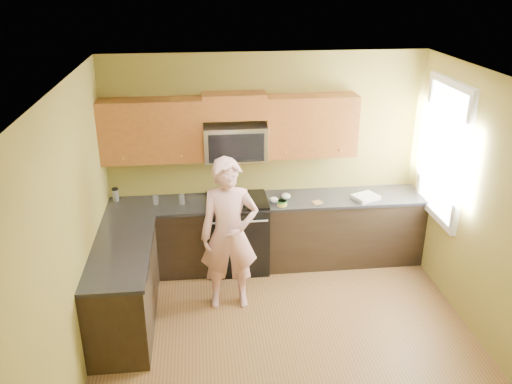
{
  "coord_description": "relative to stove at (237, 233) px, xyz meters",
  "views": [
    {
      "loc": [
        -0.83,
        -4.3,
        3.6
      ],
      "look_at": [
        -0.2,
        1.3,
        1.2
      ],
      "focal_mm": 36.9,
      "sensor_mm": 36.0,
      "label": 1
    }
  ],
  "objects": [
    {
      "name": "cabinet_left_run",
      "position": [
        -1.3,
        -1.08,
        -0.03
      ],
      "size": [
        0.6,
        1.6,
        0.88
      ],
      "primitive_type": "cube",
      "color": "black",
      "rests_on": "floor"
    },
    {
      "name": "upper_cab_left",
      "position": [
        -0.99,
        0.16,
        0.97
      ],
      "size": [
        1.22,
        0.33,
        0.75
      ],
      "primitive_type": null,
      "color": "brown",
      "rests_on": "wall_back"
    },
    {
      "name": "wall_back",
      "position": [
        0.4,
        0.32,
        0.88
      ],
      "size": [
        4.0,
        0.0,
        4.0
      ],
      "primitive_type": "plane",
      "rotation": [
        1.57,
        0.0,
        0.0
      ],
      "color": "olive",
      "rests_on": "ground"
    },
    {
      "name": "stove",
      "position": [
        0.0,
        0.0,
        0.0
      ],
      "size": [
        0.76,
        0.65,
        0.95
      ],
      "primitive_type": null,
      "color": "black",
      "rests_on": "floor"
    },
    {
      "name": "napkin_b",
      "position": [
        0.63,
        0.03,
        0.48
      ],
      "size": [
        0.15,
        0.16,
        0.07
      ],
      "primitive_type": "ellipsoid",
      "rotation": [
        0.0,
        0.0,
        0.3
      ],
      "color": "silver",
      "rests_on": "countertop_back"
    },
    {
      "name": "upper_cab_over_mw",
      "position": [
        0.0,
        0.16,
        1.62
      ],
      "size": [
        0.76,
        0.33,
        0.3
      ],
      "primitive_type": "cube",
      "color": "brown",
      "rests_on": "wall_back"
    },
    {
      "name": "frying_pan",
      "position": [
        -0.04,
        -0.13,
        0.47
      ],
      "size": [
        0.3,
        0.49,
        0.06
      ],
      "primitive_type": null,
      "rotation": [
        0.0,
        0.0,
        -0.05
      ],
      "color": "black",
      "rests_on": "stove"
    },
    {
      "name": "travel_mug",
      "position": [
        -1.5,
        0.19,
        0.45
      ],
      "size": [
        0.09,
        0.09,
        0.17
      ],
      "primitive_type": null,
      "rotation": [
        0.0,
        0.0,
        -0.08
      ],
      "color": "silver",
      "rests_on": "countertop_back"
    },
    {
      "name": "wall_right",
      "position": [
        2.4,
        -1.68,
        0.88
      ],
      "size": [
        0.0,
        4.0,
        4.0
      ],
      "primitive_type": "plane",
      "rotation": [
        1.57,
        0.0,
        -1.57
      ],
      "color": "olive",
      "rests_on": "ground"
    },
    {
      "name": "window",
      "position": [
        2.38,
        -0.48,
        1.17
      ],
      "size": [
        0.06,
        1.06,
        1.66
      ],
      "primitive_type": null,
      "color": "white",
      "rests_on": "wall_right"
    },
    {
      "name": "upper_cab_right",
      "position": [
        0.94,
        0.16,
        0.97
      ],
      "size": [
        1.12,
        0.33,
        0.75
      ],
      "primitive_type": null,
      "color": "brown",
      "rests_on": "wall_back"
    },
    {
      "name": "dish_towel",
      "position": [
        1.62,
        -0.1,
        0.47
      ],
      "size": [
        0.37,
        0.34,
        0.05
      ],
      "primitive_type": "cube",
      "rotation": [
        0.0,
        0.0,
        0.42
      ],
      "color": "white",
      "rests_on": "countertop_back"
    },
    {
      "name": "toast_slice",
      "position": [
        0.99,
        -0.15,
        0.45
      ],
      "size": [
        0.13,
        0.13,
        0.01
      ],
      "primitive_type": "cube",
      "rotation": [
        0.0,
        0.0,
        0.26
      ],
      "color": "#B27F47",
      "rests_on": "countertop_back"
    },
    {
      "name": "countertop_left",
      "position": [
        -1.29,
        -1.08,
        0.43
      ],
      "size": [
        0.62,
        1.6,
        0.04
      ],
      "primitive_type": "cube",
      "color": "black",
      "rests_on": "cabinet_left_run"
    },
    {
      "name": "countertop_back",
      "position": [
        0.4,
        0.01,
        0.43
      ],
      "size": [
        4.0,
        0.62,
        0.04
      ],
      "primitive_type": "cube",
      "color": "black",
      "rests_on": "cabinet_back_run"
    },
    {
      "name": "glass_b",
      "position": [
        -1.0,
        0.04,
        0.51
      ],
      "size": [
        0.09,
        0.09,
        0.12
      ],
      "primitive_type": "cylinder",
      "rotation": [
        0.0,
        0.0,
        -0.27
      ],
      "color": "silver",
      "rests_on": "countertop_back"
    },
    {
      "name": "napkin_a",
      "position": [
        0.46,
        -0.06,
        0.48
      ],
      "size": [
        0.11,
        0.12,
        0.06
      ],
      "primitive_type": "ellipsoid",
      "rotation": [
        0.0,
        0.0,
        -0.02
      ],
      "color": "silver",
      "rests_on": "countertop_back"
    },
    {
      "name": "butter_tub",
      "position": [
        0.54,
        -0.18,
        0.45
      ],
      "size": [
        0.13,
        0.13,
        0.09
      ],
      "primitive_type": null,
      "rotation": [
        0.0,
        0.0,
        -0.06
      ],
      "color": "#FAEF41",
      "rests_on": "countertop_back"
    },
    {
      "name": "wall_left",
      "position": [
        -1.6,
        -1.68,
        0.88
      ],
      "size": [
        0.0,
        4.0,
        4.0
      ],
      "primitive_type": "plane",
      "rotation": [
        1.57,
        0.0,
        1.57
      ],
      "color": "olive",
      "rests_on": "ground"
    },
    {
      "name": "cabinet_back_run",
      "position": [
        0.4,
        0.02,
        -0.03
      ],
      "size": [
        4.0,
        0.6,
        0.88
      ],
      "primitive_type": "cube",
      "color": "black",
      "rests_on": "floor"
    },
    {
      "name": "glass_a",
      "position": [
        -0.68,
        0.01,
        0.51
      ],
      "size": [
        0.08,
        0.08,
        0.12
      ],
      "primitive_type": "cylinder",
      "rotation": [
        0.0,
        0.0,
        0.09
      ],
      "color": "silver",
      "rests_on": "countertop_back"
    },
    {
      "name": "woman",
      "position": [
        -0.15,
        -0.82,
        0.41
      ],
      "size": [
        0.65,
        0.43,
        1.78
      ],
      "primitive_type": "imported",
      "rotation": [
        0.0,
        0.0,
        -0.0
      ],
      "color": "#ED7679",
      "rests_on": "floor"
    },
    {
      "name": "floor",
      "position": [
        0.4,
        -1.68,
        -0.47
      ],
      "size": [
        4.0,
        4.0,
        0.0
      ],
      "primitive_type": "plane",
      "color": "brown",
      "rests_on": "ground"
    },
    {
      "name": "microwave",
      "position": [
        0.0,
        0.12,
        0.97
      ],
      "size": [
        0.76,
        0.4,
        0.42
      ],
      "primitive_type": null,
      "color": "silver",
      "rests_on": "wall_back"
    },
    {
      "name": "ceiling",
      "position": [
        0.4,
        -1.68,
        2.23
      ],
      "size": [
        4.0,
        4.0,
        0.0
      ],
      "primitive_type": "plane",
      "rotation": [
        3.14,
        0.0,
        0.0
      ],
      "color": "white",
      "rests_on": "ground"
    }
  ]
}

